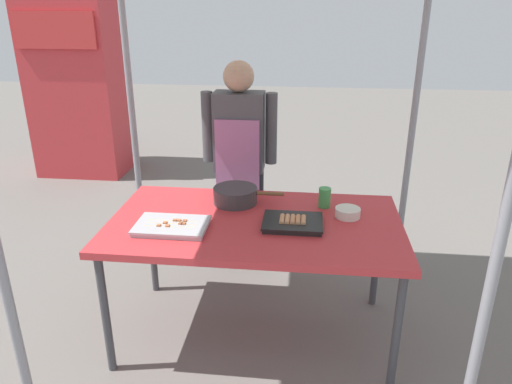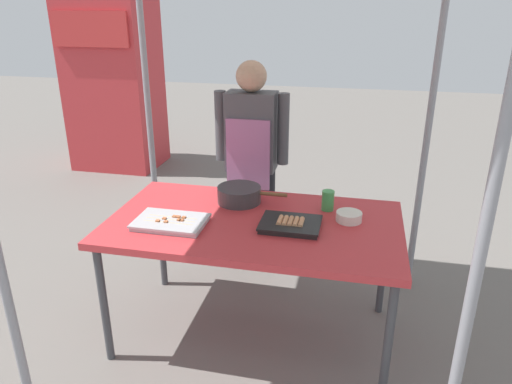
# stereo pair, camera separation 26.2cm
# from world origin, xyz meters

# --- Properties ---
(ground_plane) EXTENTS (18.00, 18.00, 0.00)m
(ground_plane) POSITION_xyz_m (0.00, 0.00, 0.00)
(ground_plane) COLOR #66605B
(stall_table) EXTENTS (1.60, 0.90, 0.75)m
(stall_table) POSITION_xyz_m (0.00, 0.00, 0.70)
(stall_table) COLOR #C63338
(stall_table) RESTS_ON ground
(tray_grilled_sausages) EXTENTS (0.32, 0.25, 0.05)m
(tray_grilled_sausages) POSITION_xyz_m (0.21, -0.04, 0.77)
(tray_grilled_sausages) COLOR black
(tray_grilled_sausages) RESTS_ON stall_table
(tray_meat_skewers) EXTENTS (0.38, 0.26, 0.04)m
(tray_meat_skewers) POSITION_xyz_m (-0.42, -0.15, 0.77)
(tray_meat_skewers) COLOR #ADADB2
(tray_meat_skewers) RESTS_ON stall_table
(cooking_wok) EXTENTS (0.42, 0.26, 0.10)m
(cooking_wok) POSITION_xyz_m (-0.14, 0.24, 0.80)
(cooking_wok) COLOR #38383A
(cooking_wok) RESTS_ON stall_table
(condiment_bowl) EXTENTS (0.14, 0.14, 0.05)m
(condiment_bowl) POSITION_xyz_m (0.51, 0.11, 0.78)
(condiment_bowl) COLOR silver
(condiment_bowl) RESTS_ON stall_table
(drink_cup_near_edge) EXTENTS (0.07, 0.07, 0.12)m
(drink_cup_near_edge) POSITION_xyz_m (0.38, 0.24, 0.81)
(drink_cup_near_edge) COLOR #3F994C
(drink_cup_near_edge) RESTS_ON stall_table
(vendor_woman) EXTENTS (0.52, 0.22, 1.51)m
(vendor_woman) POSITION_xyz_m (-0.20, 0.80, 0.89)
(vendor_woman) COLOR black
(vendor_woman) RESTS_ON ground
(neighbor_stall_left) EXTENTS (0.95, 0.77, 2.00)m
(neighbor_stall_left) POSITION_xyz_m (-2.30, 2.81, 1.00)
(neighbor_stall_left) COLOR #C63338
(neighbor_stall_left) RESTS_ON ground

